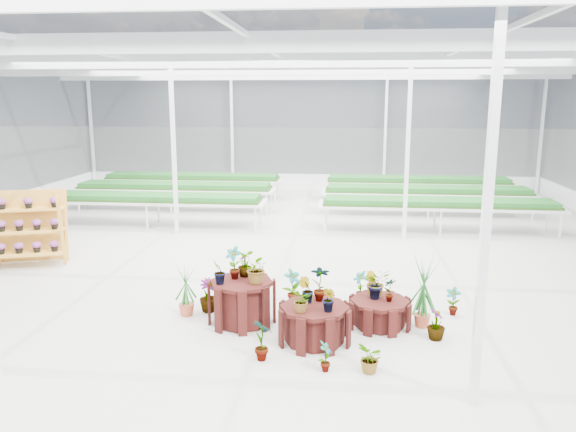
# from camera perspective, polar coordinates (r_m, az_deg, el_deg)

# --- Properties ---
(ground_plane) EXTENTS (24.00, 24.00, 0.00)m
(ground_plane) POSITION_cam_1_polar(r_m,az_deg,el_deg) (10.97, -2.03, -7.09)
(ground_plane) COLOR gray
(ground_plane) RESTS_ON ground
(greenhouse_shell) EXTENTS (18.00, 24.00, 4.50)m
(greenhouse_shell) POSITION_cam_1_polar(r_m,az_deg,el_deg) (10.46, -2.12, 4.65)
(greenhouse_shell) COLOR white
(greenhouse_shell) RESTS_ON ground
(steel_frame) EXTENTS (18.00, 24.00, 4.50)m
(steel_frame) POSITION_cam_1_polar(r_m,az_deg,el_deg) (10.46, -2.12, 4.65)
(steel_frame) COLOR silver
(steel_frame) RESTS_ON ground
(nursery_benches) EXTENTS (16.00, 7.00, 0.84)m
(nursery_benches) POSITION_cam_1_polar(r_m,az_deg,el_deg) (17.81, 1.03, 1.71)
(nursery_benches) COLOR silver
(nursery_benches) RESTS_ON ground
(plinth_tall) EXTENTS (1.23, 1.23, 0.71)m
(plinth_tall) POSITION_cam_1_polar(r_m,az_deg,el_deg) (9.15, -4.71, -8.69)
(plinth_tall) COLOR #37100D
(plinth_tall) RESTS_ON ground
(plinth_mid) EXTENTS (1.33, 1.33, 0.56)m
(plinth_mid) POSITION_cam_1_polar(r_m,az_deg,el_deg) (8.49, 2.70, -10.90)
(plinth_mid) COLOR #37100D
(plinth_mid) RESTS_ON ground
(plinth_low) EXTENTS (1.28, 1.28, 0.44)m
(plinth_low) POSITION_cam_1_polar(r_m,az_deg,el_deg) (9.17, 9.27, -9.68)
(plinth_low) COLOR #37100D
(plinth_low) RESTS_ON ground
(shelf_rack) EXTENTS (1.68, 1.22, 1.60)m
(shelf_rack) POSITION_cam_1_polar(r_m,az_deg,el_deg) (13.35, -24.82, -1.19)
(shelf_rack) COLOR gold
(shelf_rack) RESTS_ON ground
(nursery_plants) EXTENTS (4.79, 3.12, 1.31)m
(nursery_plants) POSITION_cam_1_polar(r_m,az_deg,el_deg) (8.93, 2.67, -7.72)
(nursery_plants) COLOR #1B571F
(nursery_plants) RESTS_ON ground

